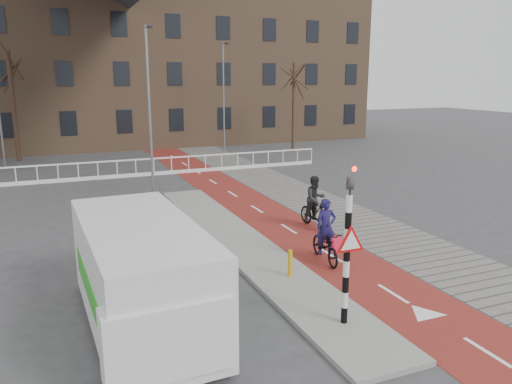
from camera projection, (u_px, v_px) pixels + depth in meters
name	position (u px, v px, depth m)	size (l,w,h in m)	color
ground	(322.00, 288.00, 13.05)	(120.00, 120.00, 0.00)	#38383A
bike_lane	(240.00, 199.00, 22.60)	(2.50, 60.00, 0.01)	maroon
sidewalk	(295.00, 193.00, 23.65)	(3.00, 60.00, 0.01)	slate
curb_island	(242.00, 243.00, 16.37)	(1.80, 16.00, 0.12)	gray
traffic_signal	(348.00, 242.00, 10.55)	(0.80, 0.80, 3.68)	black
bollard	(290.00, 263.00, 13.46)	(0.12, 0.12, 0.74)	#D69A0B
cyclist_near	(326.00, 241.00, 14.80)	(0.87, 1.90, 1.91)	black
cyclist_far	(315.00, 206.00, 18.10)	(0.89, 1.83, 1.92)	black
van	(141.00, 274.00, 10.75)	(2.44, 5.64, 2.39)	silver
railing	(79.00, 175.00, 26.40)	(28.00, 0.10, 0.99)	silver
townhouse_row	(86.00, 45.00, 38.95)	(46.00, 10.00, 15.90)	#7F6047
tree_mid	(14.00, 107.00, 31.88)	(0.29, 0.29, 7.04)	#321E16
tree_right	(294.00, 108.00, 36.47)	(0.21, 0.21, 6.37)	#321E16
streetlight_near	(150.00, 113.00, 22.41)	(0.12, 0.12, 7.58)	slate
streetlight_right	(224.00, 99.00, 35.55)	(0.12, 0.12, 7.74)	slate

